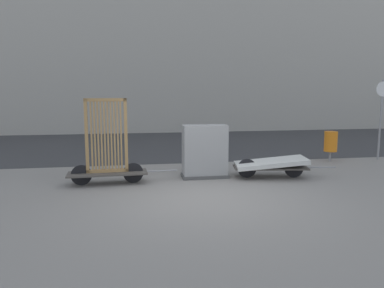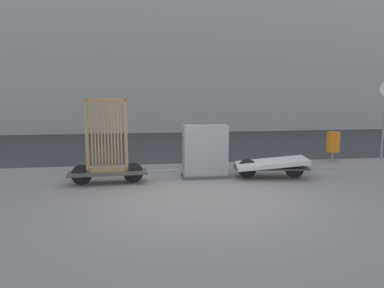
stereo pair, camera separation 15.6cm
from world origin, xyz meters
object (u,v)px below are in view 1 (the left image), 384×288
utility_cabinet (205,153)px  sign_post (381,110)px  trash_bin (331,142)px  bike_cart_with_bedframe (107,155)px  bike_cart_with_mattress (271,164)px

utility_cabinet → sign_post: bearing=14.3°
utility_cabinet → trash_bin: utility_cabinet is taller
bike_cart_with_bedframe → bike_cart_with_mattress: bike_cart_with_bedframe is taller
bike_cart_with_bedframe → bike_cart_with_mattress: 3.86m
bike_cart_with_mattress → bike_cart_with_bedframe: bearing=-171.0°
trash_bin → sign_post: size_ratio=0.37×
bike_cart_with_bedframe → trash_bin: size_ratio=2.79×
bike_cart_with_mattress → sign_post: bearing=31.8°
sign_post → bike_cart_with_mattress: bearing=-157.2°
utility_cabinet → trash_bin: size_ratio=1.44×
utility_cabinet → trash_bin: bearing=19.6°
bike_cart_with_bedframe → sign_post: bearing=9.9°
utility_cabinet → sign_post: 5.95m
utility_cabinet → sign_post: sign_post is taller
bike_cart_with_bedframe → trash_bin: 6.62m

